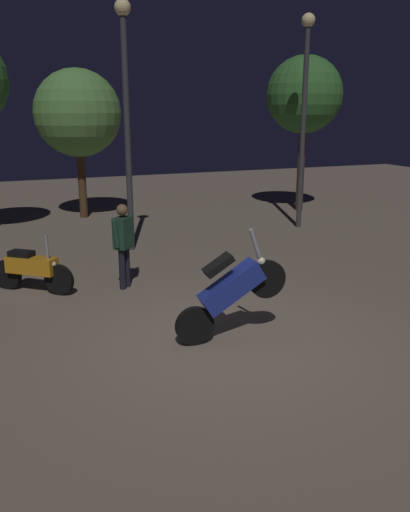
% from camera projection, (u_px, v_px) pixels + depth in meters
% --- Properties ---
extents(ground_plane, '(40.00, 40.00, 0.00)m').
position_uv_depth(ground_plane, '(226.00, 342.00, 7.52)').
color(ground_plane, '#756656').
extents(motorcycle_blue_foreground, '(1.66, 0.36, 1.63)m').
position_uv_depth(motorcycle_blue_foreground, '(231.00, 291.00, 7.41)').
color(motorcycle_blue_foreground, black).
rests_on(motorcycle_blue_foreground, ground_plane).
extents(motorcycle_orange_parked_left, '(1.34, 1.13, 1.11)m').
position_uv_depth(motorcycle_orange_parked_left, '(32.00, 269.00, 9.49)').
color(motorcycle_orange_parked_left, black).
rests_on(motorcycle_orange_parked_left, ground_plane).
extents(person_rider_beside, '(0.53, 0.52, 1.59)m').
position_uv_depth(person_rider_beside, '(123.00, 239.00, 9.57)').
color(person_rider_beside, black).
rests_on(person_rider_beside, ground_plane).
extents(streetlamp_near, '(0.36, 0.36, 5.66)m').
position_uv_depth(streetlamp_near, '(305.00, 98.00, 14.01)').
color(streetlamp_near, '#38383D').
rests_on(streetlamp_near, ground_plane).
extents(streetlamp_far, '(0.36, 0.36, 5.52)m').
position_uv_depth(streetlamp_far, '(126.00, 99.00, 11.60)').
color(streetlamp_far, '#38383D').
rests_on(streetlamp_far, ground_plane).
extents(tree_left_bg, '(2.41, 2.41, 4.91)m').
position_uv_depth(tree_left_bg, '(304.00, 96.00, 16.50)').
color(tree_left_bg, '#4C331E').
rests_on(tree_left_bg, ground_plane).
extents(tree_center_bg, '(2.57, 2.57, 4.43)m').
position_uv_depth(tree_center_bg, '(78.00, 114.00, 15.45)').
color(tree_center_bg, '#4C331E').
rests_on(tree_center_bg, ground_plane).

